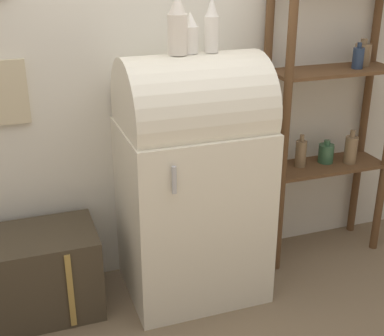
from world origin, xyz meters
The scene contains 8 objects.
ground_plane centered at (0.00, 0.00, 0.00)m, with size 12.00×12.00×0.00m, color #7A664C.
wall_back centered at (0.00, 0.57, 1.35)m, with size 7.00×0.09×2.70m.
refrigerator centered at (0.00, 0.24, 0.70)m, with size 0.75×0.65×1.37m.
suitcase_trunk centered at (-0.93, 0.30, 0.24)m, with size 0.79×0.44×0.47m.
shelf_unit centered at (0.93, 0.38, 1.01)m, with size 0.78×0.31×1.80m.
vase_left centered at (-0.08, 0.24, 1.51)m, with size 0.10×0.10×0.30m.
vase_center centered at (-0.01, 0.25, 1.47)m, with size 0.08×0.08×0.20m.
vase_right centered at (0.10, 0.24, 1.50)m, with size 0.07×0.07×0.27m.
Camera 1 is at (-0.89, -2.27, 1.87)m, focal length 50.00 mm.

